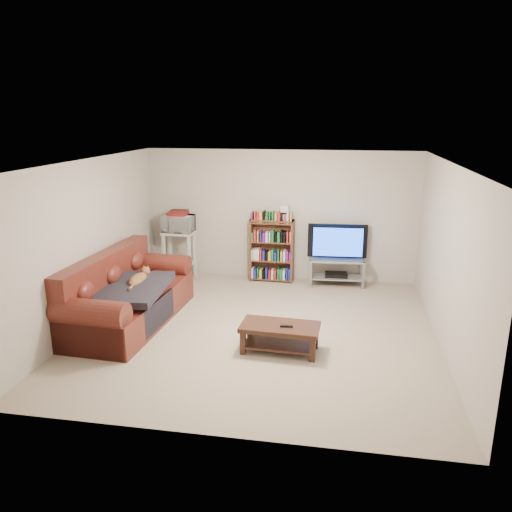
% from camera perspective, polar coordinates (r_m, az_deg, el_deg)
% --- Properties ---
extents(floor, '(5.00, 5.00, 0.00)m').
position_cam_1_polar(floor, '(7.28, 0.24, -8.48)').
color(floor, tan).
rests_on(floor, ground).
extents(ceiling, '(5.00, 5.00, 0.00)m').
position_cam_1_polar(ceiling, '(6.66, 0.27, 10.68)').
color(ceiling, white).
rests_on(ceiling, ground).
extents(wall_back, '(5.00, 0.00, 5.00)m').
position_cam_1_polar(wall_back, '(9.29, 2.82, 4.64)').
color(wall_back, beige).
rests_on(wall_back, ground).
extents(wall_front, '(5.00, 0.00, 5.00)m').
position_cam_1_polar(wall_front, '(4.56, -5.00, -7.45)').
color(wall_front, beige).
rests_on(wall_front, ground).
extents(wall_left, '(0.00, 5.00, 5.00)m').
position_cam_1_polar(wall_left, '(7.68, -18.47, 1.46)').
color(wall_left, beige).
rests_on(wall_left, ground).
extents(wall_right, '(0.00, 5.00, 5.00)m').
position_cam_1_polar(wall_right, '(6.93, 21.10, -0.29)').
color(wall_right, beige).
rests_on(wall_right, ground).
extents(sofa, '(1.19, 2.49, 1.04)m').
position_cam_1_polar(sofa, '(7.70, -14.71, -4.79)').
color(sofa, '#5C2017').
rests_on(sofa, floor).
extents(blanket, '(0.97, 1.24, 0.20)m').
position_cam_1_polar(blanket, '(7.39, -14.07, -3.64)').
color(blanket, '#232028').
rests_on(blanket, sofa).
extents(cat, '(0.30, 0.68, 0.20)m').
position_cam_1_polar(cat, '(7.56, -13.35, -2.67)').
color(cat, brown).
rests_on(cat, sofa).
extents(coffee_table, '(1.04, 0.56, 0.37)m').
position_cam_1_polar(coffee_table, '(6.59, 2.75, -8.77)').
color(coffee_table, '#311911').
rests_on(coffee_table, floor).
extents(remote, '(0.17, 0.06, 0.02)m').
position_cam_1_polar(remote, '(6.48, 3.50, -8.00)').
color(remote, black).
rests_on(remote, coffee_table).
extents(tv_stand, '(1.02, 0.51, 0.50)m').
position_cam_1_polar(tv_stand, '(9.17, 9.18, -1.26)').
color(tv_stand, '#999EA3').
rests_on(tv_stand, floor).
extents(television, '(1.07, 0.21, 0.61)m').
position_cam_1_polar(television, '(9.05, 9.31, 1.57)').
color(television, black).
rests_on(television, tv_stand).
extents(dvd_player, '(0.41, 0.30, 0.06)m').
position_cam_1_polar(dvd_player, '(9.21, 9.14, -2.13)').
color(dvd_player, black).
rests_on(dvd_player, tv_stand).
extents(bookshelf, '(0.81, 0.26, 1.17)m').
position_cam_1_polar(bookshelf, '(9.21, 1.80, 0.75)').
color(bookshelf, '#54301D').
rests_on(bookshelf, floor).
extents(shelf_clutter, '(0.59, 0.18, 0.28)m').
position_cam_1_polar(shelf_clutter, '(9.06, 2.46, 4.84)').
color(shelf_clutter, silver).
rests_on(shelf_clutter, bookshelf).
extents(microwave_stand, '(0.58, 0.42, 0.91)m').
position_cam_1_polar(microwave_stand, '(9.45, -8.74, 0.84)').
color(microwave_stand, silver).
rests_on(microwave_stand, floor).
extents(microwave, '(0.57, 0.39, 0.31)m').
position_cam_1_polar(microwave, '(9.34, -8.86, 3.70)').
color(microwave, silver).
rests_on(microwave, microwave_stand).
extents(game_boxes, '(0.34, 0.29, 0.05)m').
position_cam_1_polar(game_boxes, '(9.30, -8.91, 4.79)').
color(game_boxes, maroon).
rests_on(game_boxes, microwave).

